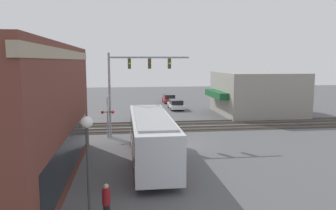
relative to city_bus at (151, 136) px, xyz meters
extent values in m
plane|color=#565659|center=(4.10, -2.80, -1.77)|extent=(120.00, 120.00, 0.00)
cube|color=gray|center=(-2.97, 4.85, 5.30)|extent=(16.76, 0.36, 0.50)
cube|color=black|center=(-2.97, 4.75, -0.07)|extent=(13.91, 0.12, 2.20)
cube|color=gray|center=(18.60, -15.09, 0.88)|extent=(10.02, 9.57, 5.30)
cube|color=#19592D|center=(18.60, -9.75, 0.83)|extent=(7.01, 1.20, 0.80)
cube|color=silver|center=(0.01, 0.00, -0.02)|extent=(11.70, 2.55, 2.66)
cube|color=black|center=(0.01, 0.00, 0.38)|extent=(11.47, 2.59, 1.12)
cube|color=#B21E1E|center=(0.01, 0.00, -1.18)|extent=(11.47, 2.58, 0.24)
cube|color=#A5A8AA|center=(0.01, 0.00, 1.37)|extent=(9.95, 2.17, 0.12)
cylinder|color=black|center=(3.66, 0.00, -1.27)|extent=(1.00, 2.57, 1.00)
cylinder|color=black|center=(-4.04, 0.00, -1.27)|extent=(1.00, 2.57, 1.00)
cylinder|color=gray|center=(7.85, 3.03, 1.95)|extent=(0.20, 0.20, 7.45)
cylinder|color=gray|center=(7.85, -0.52, 5.28)|extent=(0.16, 7.09, 0.16)
cube|color=#284723|center=(7.85, 1.26, 4.73)|extent=(0.30, 0.27, 0.90)
sphere|color=yellow|center=(7.68, 1.26, 4.73)|extent=(0.20, 0.20, 0.20)
cube|color=#284723|center=(7.85, -0.52, 4.73)|extent=(0.30, 0.27, 0.90)
sphere|color=red|center=(7.68, -0.52, 4.73)|extent=(0.20, 0.20, 0.20)
cube|color=#284723|center=(7.85, -2.29, 4.73)|extent=(0.30, 0.27, 0.90)
sphere|color=yellow|center=(7.68, -2.29, 4.73)|extent=(0.20, 0.20, 0.20)
cylinder|color=gray|center=(7.47, 3.22, 0.03)|extent=(0.14, 0.14, 3.60)
cube|color=white|center=(7.47, 3.22, 1.33)|extent=(1.41, 0.06, 1.41)
cube|color=white|center=(7.47, 3.22, 1.33)|extent=(1.41, 0.06, 1.41)
cylinder|color=#38383A|center=(7.47, 3.22, 0.53)|extent=(0.08, 0.90, 0.08)
sphere|color=red|center=(7.42, 2.77, 0.53)|extent=(0.28, 0.28, 0.28)
sphere|color=red|center=(7.42, 3.67, 0.53)|extent=(0.28, 0.28, 0.28)
cylinder|color=#38383A|center=(-9.32, 3.09, 0.38)|extent=(0.12, 0.12, 4.30)
sphere|color=white|center=(-9.32, 3.09, 2.75)|extent=(0.44, 0.44, 0.44)
cube|color=#332D28|center=(10.10, -2.80, -1.76)|extent=(2.60, 60.00, 0.03)
cube|color=#6B6056|center=(9.38, -2.80, -1.70)|extent=(0.07, 60.00, 0.15)
cube|color=#6B6056|center=(10.81, -2.80, -1.70)|extent=(0.07, 60.00, 0.15)
cube|color=#332D28|center=(13.30, -2.80, -1.76)|extent=(2.60, 60.00, 0.03)
cube|color=#6B6056|center=(12.58, -2.80, -1.70)|extent=(0.07, 60.00, 0.15)
cube|color=#6B6056|center=(14.01, -2.80, -1.70)|extent=(0.07, 60.00, 0.15)
cube|color=#B7B7BC|center=(15.09, 0.00, -1.24)|extent=(4.67, 1.80, 0.56)
cube|color=black|center=(14.85, 0.00, -0.63)|extent=(2.57, 1.62, 0.66)
cylinder|color=black|center=(16.54, 0.00, -1.45)|extent=(0.64, 1.82, 0.64)
cylinder|color=black|center=(13.64, 0.00, -1.45)|extent=(0.64, 1.82, 0.64)
cube|color=silver|center=(23.82, -5.40, -1.27)|extent=(4.89, 1.80, 0.50)
cube|color=black|center=(23.58, -5.40, -0.71)|extent=(2.69, 1.62, 0.62)
cylinder|color=black|center=(25.34, -5.40, -1.45)|extent=(0.64, 1.82, 0.64)
cylinder|color=black|center=(22.31, -5.40, -1.45)|extent=(0.64, 1.82, 0.64)
cube|color=#B21E19|center=(31.06, -5.40, -1.26)|extent=(4.54, 1.80, 0.51)
cube|color=black|center=(30.83, -5.40, -0.70)|extent=(2.49, 1.62, 0.63)
cylinder|color=black|center=(32.47, -5.40, -1.45)|extent=(0.64, 1.82, 0.64)
cylinder|color=black|center=(29.65, -5.40, -1.45)|extent=(0.64, 1.82, 0.64)
cylinder|color=maroon|center=(-8.14, 2.54, -0.62)|extent=(0.34, 0.34, 0.68)
sphere|color=tan|center=(-8.14, 2.54, -0.16)|extent=(0.22, 0.22, 0.22)
cylinder|color=#473828|center=(0.05, -2.09, -1.37)|extent=(0.28, 0.28, 0.80)
cylinder|color=maroon|center=(0.05, -2.09, -0.63)|extent=(0.34, 0.34, 0.67)
sphere|color=tan|center=(0.05, -2.09, -0.19)|extent=(0.22, 0.22, 0.22)
camera|label=1|loc=(-21.27, 1.70, 4.96)|focal=35.00mm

